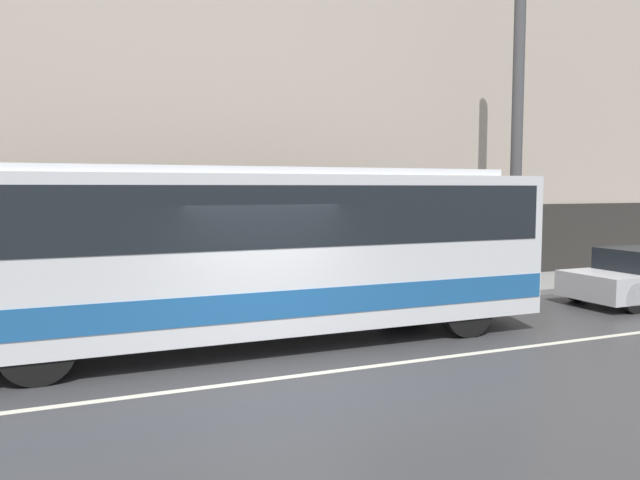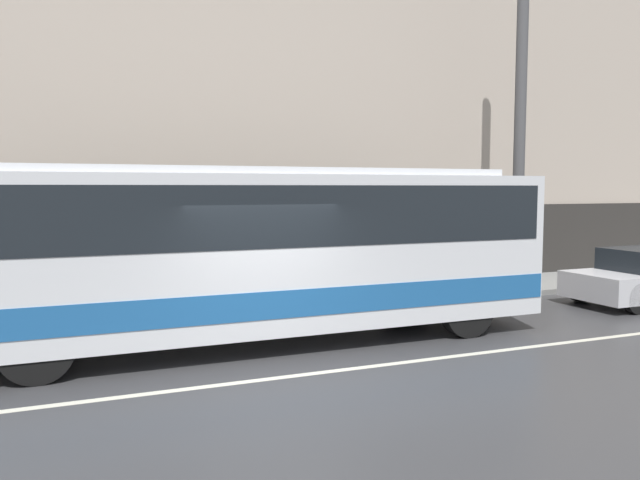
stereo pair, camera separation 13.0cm
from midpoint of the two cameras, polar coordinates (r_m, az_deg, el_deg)
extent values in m
plane|color=#38383A|center=(9.33, -3.61, -12.44)|extent=(60.00, 60.00, 0.00)
cube|color=gray|center=(14.31, -10.81, -6.13)|extent=(60.00, 2.67, 0.14)
cube|color=#B7A899|center=(15.60, -12.26, 11.14)|extent=(60.00, 0.30, 9.03)
cube|color=#2D2B28|center=(15.43, -11.92, -1.38)|extent=(60.00, 0.06, 2.26)
cube|color=beige|center=(9.33, -3.61, -12.42)|extent=(54.00, 0.14, 0.01)
cube|color=silver|center=(11.02, -7.79, -0.95)|extent=(11.27, 2.56, 2.63)
cube|color=#1E5999|center=(11.12, -7.74, -4.88)|extent=(11.21, 2.59, 0.45)
cube|color=black|center=(10.98, -7.83, 2.36)|extent=(10.93, 2.58, 1.00)
cube|color=orange|center=(13.56, 15.65, 4.76)|extent=(0.12, 1.92, 0.28)
cube|color=silver|center=(10.97, -7.87, 6.23)|extent=(9.58, 2.18, 0.12)
cylinder|color=black|center=(11.94, 12.94, -6.14)|extent=(1.04, 0.28, 1.04)
cylinder|color=black|center=(13.78, 7.43, -4.60)|extent=(1.04, 0.28, 1.04)
cylinder|color=black|center=(9.73, -24.80, -8.98)|extent=(1.04, 0.28, 1.04)
cylinder|color=black|center=(11.92, -24.49, -6.48)|extent=(1.04, 0.28, 1.04)
cylinder|color=black|center=(15.38, 26.55, -4.75)|extent=(0.69, 0.20, 0.69)
cylinder|color=black|center=(16.45, 22.29, -4.01)|extent=(0.69, 0.20, 0.69)
cylinder|color=#4C4C4F|center=(16.95, 17.38, 10.51)|extent=(0.29, 0.29, 8.74)
cylinder|color=#333338|center=(14.55, -16.13, -3.04)|extent=(0.36, 0.36, 1.37)
sphere|color=tan|center=(14.47, -16.21, 0.14)|extent=(0.25, 0.25, 0.25)
camera|label=1|loc=(0.07, -90.32, -0.03)|focal=35.00mm
camera|label=2|loc=(0.07, 89.68, 0.03)|focal=35.00mm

